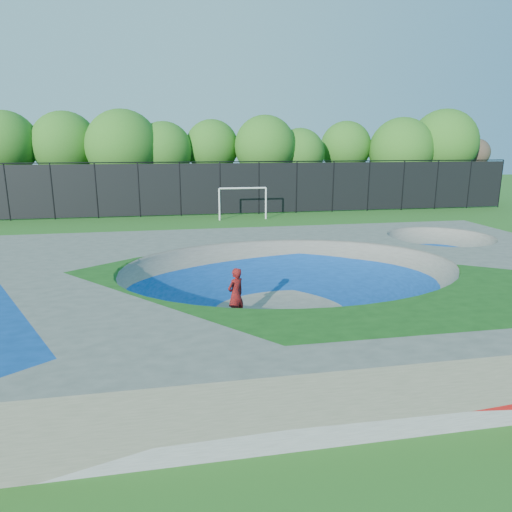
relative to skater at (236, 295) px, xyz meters
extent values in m
plane|color=#255F1A|center=(1.87, 0.70, -0.84)|extent=(120.00, 120.00, 0.00)
cube|color=gray|center=(1.87, 0.70, -0.09)|extent=(22.00, 14.00, 1.50)
imported|color=red|center=(0.00, 0.00, 0.00)|extent=(0.73, 0.68, 1.68)
cube|color=black|center=(0.00, 0.00, -0.81)|extent=(0.73, 0.68, 0.05)
cylinder|color=white|center=(1.53, 19.19, 0.29)|extent=(0.12, 0.12, 2.25)
cylinder|color=white|center=(4.91, 19.19, 0.29)|extent=(0.12, 0.12, 2.25)
cylinder|color=white|center=(3.22, 19.19, 1.41)|extent=(3.37, 0.12, 0.12)
cylinder|color=black|center=(-13.13, 21.70, 1.16)|extent=(0.09, 0.09, 4.00)
cylinder|color=black|center=(-10.13, 21.70, 1.16)|extent=(0.09, 0.09, 4.00)
cylinder|color=black|center=(-7.13, 21.70, 1.16)|extent=(0.09, 0.09, 4.00)
cylinder|color=black|center=(-4.13, 21.70, 1.16)|extent=(0.09, 0.09, 4.00)
cylinder|color=black|center=(-1.13, 21.70, 1.16)|extent=(0.09, 0.09, 4.00)
cylinder|color=black|center=(1.87, 21.70, 1.16)|extent=(0.09, 0.09, 4.00)
cylinder|color=black|center=(4.87, 21.70, 1.16)|extent=(0.09, 0.09, 4.00)
cylinder|color=black|center=(7.87, 21.70, 1.16)|extent=(0.09, 0.09, 4.00)
cylinder|color=black|center=(10.87, 21.70, 1.16)|extent=(0.09, 0.09, 4.00)
cylinder|color=black|center=(13.87, 21.70, 1.16)|extent=(0.09, 0.09, 4.00)
cylinder|color=black|center=(16.87, 21.70, 1.16)|extent=(0.09, 0.09, 4.00)
cylinder|color=black|center=(19.87, 21.70, 1.16)|extent=(0.09, 0.09, 4.00)
cylinder|color=black|center=(22.87, 21.70, 1.16)|extent=(0.09, 0.09, 4.00)
cylinder|color=black|center=(25.87, 21.70, 1.16)|extent=(0.09, 0.09, 4.00)
cube|color=black|center=(1.87, 21.70, 1.16)|extent=(48.00, 0.03, 3.80)
cylinder|color=black|center=(1.87, 21.70, 3.16)|extent=(48.00, 0.08, 0.08)
cylinder|color=#4A2E25|center=(-14.49, 26.98, 0.95)|extent=(0.44, 0.44, 3.58)
sphere|color=#2B6A1B|center=(-14.49, 26.98, 4.59)|extent=(4.94, 4.94, 4.94)
cylinder|color=#4A2E25|center=(-10.15, 27.52, 0.79)|extent=(0.44, 0.44, 3.25)
sphere|color=#2B6A1B|center=(-10.15, 27.52, 4.42)|extent=(5.35, 5.35, 5.35)
cylinder|color=#4A2E25|center=(-5.46, 25.95, 0.59)|extent=(0.44, 0.44, 2.86)
sphere|color=#2B6A1B|center=(-5.46, 25.95, 4.24)|extent=(5.91, 5.91, 5.91)
cylinder|color=#4A2E25|center=(-2.24, 26.49, 0.68)|extent=(0.44, 0.44, 3.04)
sphere|color=#2B6A1B|center=(-2.24, 26.49, 3.96)|extent=(4.69, 4.69, 4.69)
cylinder|color=#4A2E25|center=(1.82, 27.22, 0.86)|extent=(0.44, 0.44, 3.39)
sphere|color=#2B6A1B|center=(1.82, 27.22, 4.26)|extent=(4.54, 4.54, 4.54)
cylinder|color=#4A2E25|center=(6.11, 25.52, 0.76)|extent=(0.44, 0.44, 3.19)
sphere|color=#2B6A1B|center=(6.11, 25.52, 4.28)|extent=(5.12, 5.12, 5.12)
cylinder|color=#4A2E25|center=(9.34, 26.20, 0.61)|extent=(0.44, 0.44, 2.89)
sphere|color=#2B6A1B|center=(9.34, 26.20, 3.67)|extent=(4.31, 4.31, 4.31)
cylinder|color=#4A2E25|center=(14.13, 27.71, 0.83)|extent=(0.44, 0.44, 3.33)
sphere|color=#2B6A1B|center=(14.13, 27.71, 4.22)|extent=(4.61, 4.61, 4.61)
cylinder|color=#4A2E25|center=(18.54, 25.60, 0.48)|extent=(0.44, 0.44, 2.63)
sphere|color=#2B6A1B|center=(18.54, 25.60, 3.93)|extent=(5.71, 5.71, 5.71)
cylinder|color=#4A2E25|center=(22.57, 25.51, 0.73)|extent=(0.44, 0.44, 3.14)
sphere|color=#2B6A1B|center=(22.57, 25.51, 4.54)|extent=(5.99, 5.99, 5.99)
cylinder|color=#4A2E25|center=(26.09, 25.79, 0.87)|extent=(0.44, 0.44, 3.41)
sphere|color=brown|center=(26.09, 25.79, 3.67)|extent=(2.60, 2.60, 2.60)
camera|label=1|loc=(-1.79, -13.02, 4.43)|focal=32.00mm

